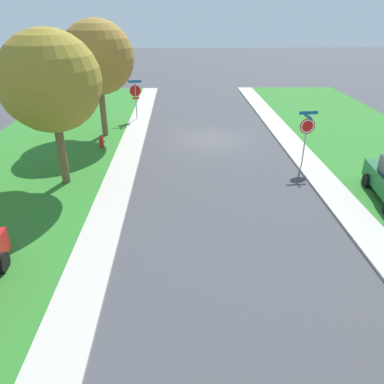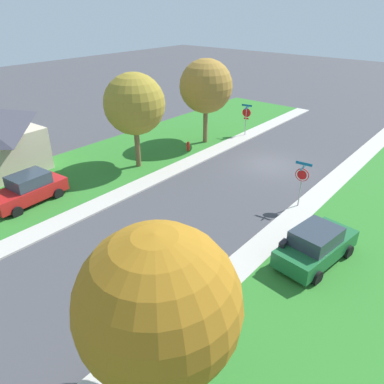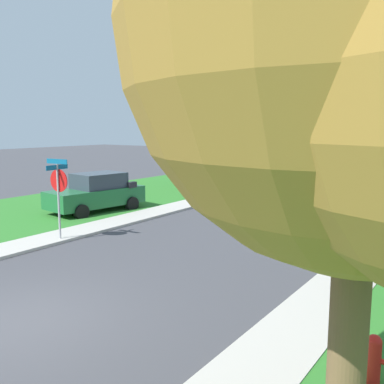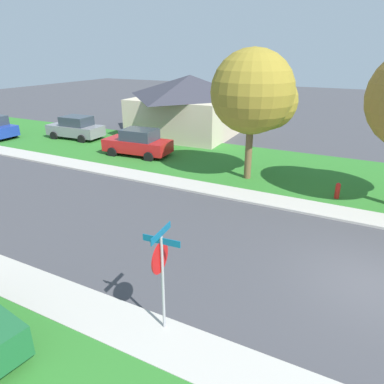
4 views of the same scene
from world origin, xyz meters
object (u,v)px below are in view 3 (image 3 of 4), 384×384
car_silver_near_corner (263,165)px  tree_sidewalk_mid (217,123)px  stop_sign_far_corner (59,186)px  fire_hydrant (373,360)px  car_green_behind_trees (96,193)px  mailbox (132,188)px

car_silver_near_corner → tree_sidewalk_mid: 8.37m
stop_sign_far_corner → car_silver_near_corner: 21.40m
stop_sign_far_corner → car_silver_near_corner: size_ratio=0.63×
stop_sign_far_corner → fire_hydrant: 11.02m
car_green_behind_trees → car_silver_near_corner: bearing=90.1°
stop_sign_far_corner → tree_sidewalk_mid: tree_sidewalk_mid is taller
stop_sign_far_corner → car_silver_near_corner: stop_sign_far_corner is taller
car_silver_near_corner → tree_sidewalk_mid: tree_sidewalk_mid is taller
car_green_behind_trees → car_silver_near_corner: same height
fire_hydrant → tree_sidewalk_mid: bearing=128.0°
fire_hydrant → mailbox: 14.80m
car_green_behind_trees → tree_sidewalk_mid: size_ratio=0.73×
fire_hydrant → car_green_behind_trees: bearing=152.3°
car_green_behind_trees → mailbox: size_ratio=3.44×
stop_sign_far_corner → fire_hydrant: (10.56, -2.79, -1.45)m
fire_hydrant → mailbox: mailbox is taller
stop_sign_far_corner → car_green_behind_trees: size_ratio=0.61×
car_green_behind_trees → mailbox: bearing=50.5°
stop_sign_far_corner → car_green_behind_trees: 5.12m
stop_sign_far_corner → tree_sidewalk_mid: 13.80m
car_silver_near_corner → mailbox: 15.83m
stop_sign_far_corner → mailbox: stop_sign_far_corner is taller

